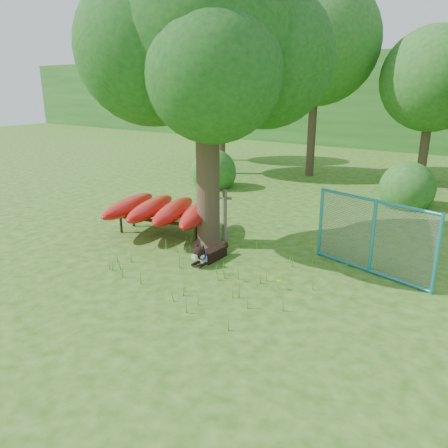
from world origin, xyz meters
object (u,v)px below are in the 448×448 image
Objects in this scene: kayak_rack at (162,209)px; fence_section at (373,237)px; oak_tree at (205,43)px; husky_dog at (208,254)px.

fence_section reaches higher than kayak_rack.
kayak_rack is at bearing -158.51° from fence_section.
kayak_rack is at bearing -175.12° from oak_tree.
oak_tree reaches higher than fence_section.
husky_dog is (2.23, -0.82, -0.50)m from kayak_rack.
fence_section is at bearing 9.62° from oak_tree.
kayak_rack is 2.43m from husky_dog.
fence_section is at bearing 25.19° from husky_dog.
fence_section is at bearing -6.52° from kayak_rack.
oak_tree is at bearing 127.83° from husky_dog.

